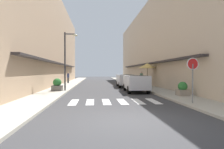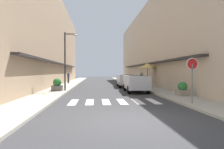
% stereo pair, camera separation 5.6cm
% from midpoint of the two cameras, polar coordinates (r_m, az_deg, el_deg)
% --- Properties ---
extents(ground_plane, '(94.26, 94.26, 0.00)m').
position_cam_midpoint_polar(ground_plane, '(23.97, -2.41, -3.44)').
color(ground_plane, '#38383A').
extents(sidewalk_left, '(2.28, 59.98, 0.12)m').
position_cam_midpoint_polar(sidewalk_left, '(24.19, -13.45, -3.28)').
color(sidewalk_left, '#ADA899').
rests_on(sidewalk_left, ground_plane).
extents(sidewalk_right, '(2.28, 59.98, 0.12)m').
position_cam_midpoint_polar(sidewalk_right, '(24.62, 8.43, -3.20)').
color(sidewalk_right, '#ADA899').
rests_on(sidewalk_right, ground_plane).
extents(building_row_left, '(5.50, 40.56, 11.92)m').
position_cam_midpoint_polar(building_row_left, '(26.35, -21.10, 9.88)').
color(building_row_left, tan).
rests_on(building_row_left, ground_plane).
extents(building_row_right, '(5.50, 40.56, 11.03)m').
position_cam_midpoint_polar(building_row_right, '(26.99, 15.49, 8.73)').
color(building_row_right, '#C6B299').
rests_on(building_row_right, ground_plane).
extents(crosswalk, '(5.20, 2.20, 0.01)m').
position_cam_midpoint_polar(crosswalk, '(11.25, 0.74, -8.24)').
color(crosswalk, silver).
rests_on(crosswalk, ground_plane).
extents(parked_car_near, '(1.92, 4.16, 1.47)m').
position_cam_midpoint_polar(parked_car_near, '(16.62, 7.30, -2.15)').
color(parked_car_near, silver).
rests_on(parked_car_near, ground_plane).
extents(parked_car_mid, '(1.93, 4.42, 1.47)m').
position_cam_midpoint_polar(parked_car_mid, '(22.14, 4.16, -1.40)').
color(parked_car_mid, silver).
rests_on(parked_car_mid, ground_plane).
extents(round_street_sign, '(0.65, 0.07, 2.40)m').
position_cam_midpoint_polar(round_street_sign, '(10.81, 23.32, 1.70)').
color(round_street_sign, slate).
rests_on(round_street_sign, sidewalk_right).
extents(street_lamp, '(1.19, 0.28, 5.18)m').
position_cam_midpoint_polar(street_lamp, '(17.31, -13.37, 5.84)').
color(street_lamp, '#38383D').
rests_on(street_lamp, sidewalk_left).
extents(cafe_umbrella, '(2.01, 2.01, 2.64)m').
position_cam_midpoint_polar(cafe_umbrella, '(21.89, 10.78, 2.59)').
color(cafe_umbrella, '#262626').
rests_on(cafe_umbrella, sidewalk_right).
extents(planter_corner, '(0.74, 0.74, 0.97)m').
position_cam_midpoint_polar(planter_corner, '(14.00, 20.70, -4.20)').
color(planter_corner, gray).
rests_on(planter_corner, sidewalk_right).
extents(planter_midblock, '(0.87, 0.87, 1.08)m').
position_cam_midpoint_polar(planter_midblock, '(17.27, -16.19, -3.10)').
color(planter_midblock, slate).
rests_on(planter_midblock, sidewalk_left).
extents(pedestrian_walking_near, '(0.34, 0.34, 1.71)m').
position_cam_midpoint_polar(pedestrian_walking_near, '(20.96, 9.02, -1.26)').
color(pedestrian_walking_near, '#282B33').
rests_on(pedestrian_walking_near, sidewalk_right).
extents(pedestrian_walking_far, '(0.34, 0.34, 1.65)m').
position_cam_midpoint_polar(pedestrian_walking_far, '(28.58, -13.04, -0.80)').
color(pedestrian_walking_far, '#282B33').
rests_on(pedestrian_walking_far, sidewalk_left).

